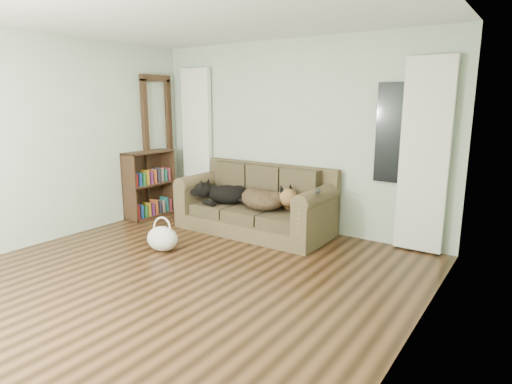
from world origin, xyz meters
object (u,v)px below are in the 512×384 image
Objects in this scene: dog_black_lab at (225,194)px; dog_shepherd at (265,199)px; bookshelf at (150,185)px; tote_bag at (162,238)px; sofa at (254,200)px.

dog_shepherd reaches higher than dog_black_lab.
bookshelf reaches higher than dog_shepherd.
bookshelf is at bearing 142.56° from tote_bag.
sofa is 3.42× the size of dog_black_lab.
dog_black_lab is 1.26m from tote_bag.
tote_bag is (-0.00, -1.22, -0.32)m from dog_black_lab.
dog_shepherd is at bearing 60.90° from tote_bag.
tote_bag is 1.71m from bookshelf.
dog_shepherd is 2.03m from bookshelf.
dog_shepherd is at bearing -11.24° from sofa.
dog_shepherd is 0.65× the size of bookshelf.
sofa is at bearing 13.26° from bookshelf.
dog_black_lab is at bearing -173.60° from sofa.
dog_black_lab is 0.61× the size of bookshelf.
sofa is 1.82m from bookshelf.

